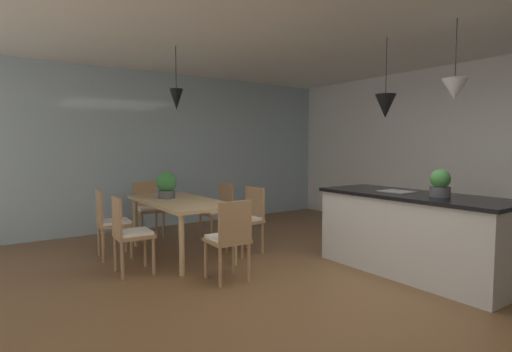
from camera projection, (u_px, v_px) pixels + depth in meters
name	position (u px, v px, depth m)	size (l,w,h in m)	color
ground_plane	(341.00, 292.00, 3.96)	(10.00, 8.40, 0.04)	brown
ceiling_slab	(345.00, 5.00, 3.75)	(10.00, 8.40, 0.12)	white
wall_back_kitchen	(502.00, 152.00, 5.71)	(10.00, 0.12, 2.70)	white
window_wall_left_glazing	(175.00, 150.00, 7.19)	(0.06, 8.40, 2.70)	#9EB7C6
dining_table	(181.00, 206.00, 5.20)	(1.74, 0.84, 0.72)	tan
chair_near_left	(110.00, 221.00, 5.09)	(0.44, 0.44, 0.87)	#A87F56
chair_far_right	(247.00, 217.00, 5.35)	(0.43, 0.43, 0.87)	#A87F56
chair_window_end	(148.00, 207.00, 6.24)	(0.41, 0.41, 0.87)	#A87F56
chair_near_right	(129.00, 232.00, 4.45)	(0.42, 0.42, 0.87)	#A87F56
chair_far_left	(219.00, 210.00, 5.99)	(0.40, 0.40, 0.87)	#A87F56
chair_kitchen_end	(229.00, 237.00, 4.20)	(0.42, 0.42, 0.87)	#A87F56
kitchen_island	(413.00, 233.00, 4.47)	(2.14, 0.85, 0.91)	silver
pendant_over_table	(176.00, 99.00, 5.11)	(0.17, 0.17, 0.81)	black
pendant_over_island_main	(385.00, 106.00, 4.70)	(0.24, 0.24, 0.94)	black
pendant_over_island_aux	(455.00, 89.00, 4.01)	(0.25, 0.25, 0.80)	black
potted_plant_on_island	(440.00, 183.00, 4.18)	(0.21, 0.21, 0.29)	#4C4C51
potted_plant_on_table	(167.00, 184.00, 5.39)	(0.27, 0.27, 0.36)	#4C4C51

